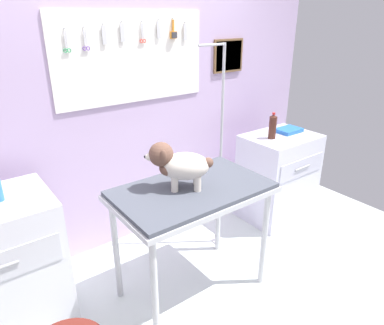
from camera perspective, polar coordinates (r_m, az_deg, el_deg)
The scene contains 8 objects.
ground at distance 2.70m, azimuth 6.18°, elevation -23.04°, with size 4.40×4.00×0.04m, color silver.
rear_wall_panel at distance 3.03m, azimuth -9.48°, elevation 8.22°, with size 4.00×0.11×2.30m.
grooming_table at distance 2.39m, azimuth 0.02°, elevation -5.87°, with size 1.05×0.64×0.85m.
grooming_arm at distance 2.91m, azimuth 4.52°, elevation 0.48°, with size 0.30×0.11×1.72m.
dog at distance 2.27m, azimuth -2.24°, elevation -0.27°, with size 0.41×0.34×0.32m.
cabinet_right at distance 3.60m, azimuth 13.63°, elevation -2.20°, with size 0.68×0.54×0.85m.
soda_bottle at distance 3.31m, azimuth 12.88°, elevation 5.67°, with size 0.07×0.07×0.24m.
supply_tray at distance 3.57m, azimuth 15.33°, elevation 5.06°, with size 0.24×0.18×0.04m.
Camera 1 is at (-1.33, -1.33, 1.91)m, focal length 33.04 mm.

